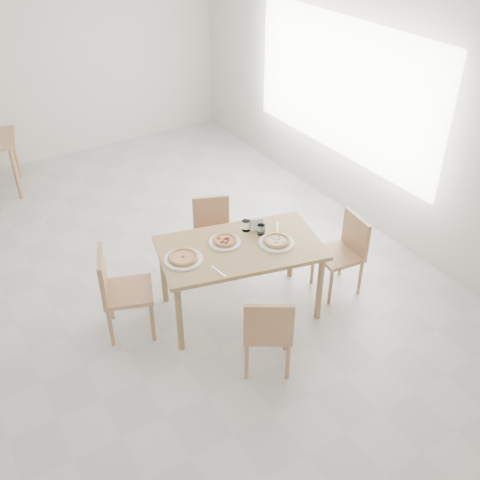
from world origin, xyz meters
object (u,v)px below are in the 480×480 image
chair_south (268,329)px  plate_margherita (183,259)px  tumbler_b (246,226)px  chair_north (213,229)px  napkin_holder (256,224)px  main_table (240,254)px  pizza_mushroom (277,241)px  pizza_pepperoni (225,240)px  tumbler_a (261,230)px  plate_mushroom (276,243)px  chair_west (118,287)px  chair_east (345,248)px  pizza_margherita (183,257)px  plate_pepperoni (225,242)px

chair_south → plate_margherita: size_ratio=2.35×
plate_margherita → tumbler_b: bearing=9.5°
chair_north → napkin_holder: napkin_holder is taller
main_table → pizza_mushroom: (0.31, -0.14, 0.12)m
napkin_holder → chair_south: bearing=-98.8°
pizza_pepperoni → tumbler_a: (0.37, -0.05, 0.02)m
chair_south → plate_mushroom: (0.54, 0.67, 0.28)m
plate_margherita → pizza_pepperoni: pizza_pepperoni is taller
chair_west → pizza_mushroom: (1.41, -0.46, 0.27)m
chair_south → chair_west: chair_west is taller
napkin_holder → chair_east: bearing=-7.0°
pizza_margherita → chair_south: bearing=-70.5°
chair_north → pizza_mushroom: size_ratio=2.87×
plate_margherita → pizza_mushroom: (0.85, -0.22, 0.02)m
pizza_mushroom → napkin_holder: napkin_holder is taller
main_table → pizza_margherita: bearing=-174.5°
pizza_margherita → plate_margherita: bearing=-63.4°
pizza_margherita → chair_north: bearing=46.1°
plate_mushroom → tumbler_a: bearing=99.0°
main_table → tumbler_a: 0.32m
plate_pepperoni → plate_margherita: bearing=-175.0°
plate_mushroom → pizza_pepperoni: bearing=147.4°
chair_north → plate_mushroom: size_ratio=2.37×
tumbler_a → napkin_holder: 0.08m
napkin_holder → pizza_pepperoni: bearing=-156.3°
chair_east → plate_margherita: (-1.63, 0.33, 0.28)m
plate_margherita → tumbler_a: 0.82m
tumbler_a → tumbler_b: 0.16m
pizza_mushroom → chair_south: bearing=-128.8°
main_table → chair_south: (-0.23, -0.81, -0.19)m
chair_west → pizza_pepperoni: size_ratio=3.02×
chair_south → plate_pepperoni: size_ratio=2.75×
chair_south → pizza_margherita: (-0.31, 0.89, 0.31)m
chair_west → napkin_holder: size_ratio=6.30×
tumbler_a → napkin_holder: (-0.00, 0.08, 0.02)m
main_table → tumbler_b: (0.19, 0.20, 0.14)m
tumbler_b → chair_east: bearing=-26.6°
chair_south → plate_mushroom: bearing=-96.1°
main_table → plate_margherita: bearing=-174.5°
pizza_margherita → pizza_pepperoni: 0.45m
pizza_pepperoni → pizza_mushroom: bearing=-32.6°
tumbler_b → plate_margherita: bearing=-170.5°
main_table → chair_east: size_ratio=2.00×
chair_south → pizza_mushroom: chair_south is taller
plate_margherita → plate_mushroom: (0.85, -0.22, 0.00)m
chair_north → pizza_margherita: size_ratio=2.48×
chair_west → tumbler_b: size_ratio=8.35×
plate_margherita → pizza_pepperoni: size_ratio=1.19×
pizza_pepperoni → chair_north: bearing=70.5°
pizza_pepperoni → napkin_holder: (0.37, 0.03, 0.04)m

